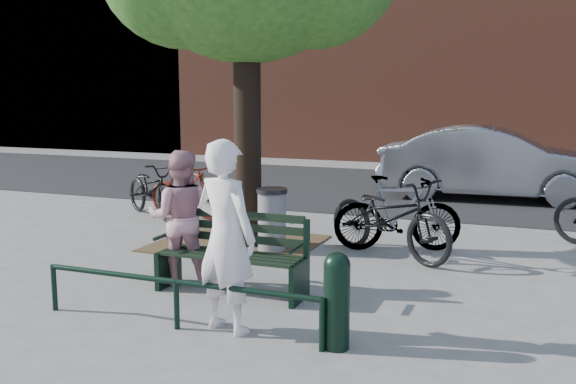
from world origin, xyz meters
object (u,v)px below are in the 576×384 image
at_px(park_bench, 234,251).
at_px(parked_car, 493,163).
at_px(bicycle_c, 389,217).
at_px(person_left, 226,237).
at_px(bollard, 337,297).
at_px(litter_bin, 272,220).
at_px(person_right, 180,218).

distance_m(park_bench, parked_car, 8.10).
xyz_separation_m(park_bench, bicycle_c, (1.32, 2.23, 0.09)).
relative_size(park_bench, person_left, 0.93).
distance_m(bollard, litter_bin, 3.64).
relative_size(park_bench, parked_car, 0.37).
bearing_deg(litter_bin, bicycle_c, 10.58).
bearing_deg(bollard, person_left, 178.12).
height_order(person_right, parked_car, person_right).
bearing_deg(litter_bin, parked_car, 65.37).
height_order(bollard, parked_car, parked_car).
bearing_deg(person_left, parked_car, -86.66).
bearing_deg(person_right, park_bench, 153.97).
height_order(park_bench, litter_bin, park_bench).
xyz_separation_m(bicycle_c, parked_car, (1.02, 5.52, 0.21)).
distance_m(person_right, parked_car, 8.28).
xyz_separation_m(park_bench, person_right, (-0.74, 0.07, 0.33)).
distance_m(person_right, litter_bin, 1.93).
height_order(person_right, bicycle_c, person_right).
height_order(bollard, bicycle_c, bicycle_c).
distance_m(park_bench, person_left, 1.31).
distance_m(person_left, person_right, 1.71).
height_order(park_bench, bollard, park_bench).
bearing_deg(parked_car, litter_bin, 152.97).
xyz_separation_m(bollard, litter_bin, (-1.93, 3.09, -0.01)).
distance_m(park_bench, bicycle_c, 2.59).
distance_m(person_left, bollard, 1.22).
xyz_separation_m(person_right, litter_bin, (0.41, 1.85, -0.34)).
relative_size(person_right, bollard, 1.81).
relative_size(litter_bin, bicycle_c, 0.43).
height_order(park_bench, bicycle_c, bicycle_c).
relative_size(person_left, parked_car, 0.40).
relative_size(park_bench, bollard, 1.93).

